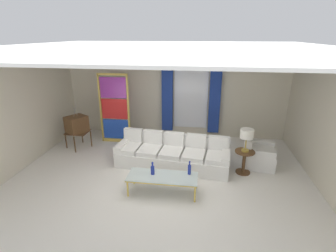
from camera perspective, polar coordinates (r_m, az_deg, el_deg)
The scene contains 16 objects.
ground_plane at distance 6.36m, azimuth -1.71°, elevation -11.67°, with size 16.00×16.00×0.00m, color white.
wall_rear at distance 8.65m, azimuth 1.63°, elevation 7.63°, with size 8.00×0.12×3.00m, color beige.
wall_left at distance 7.74m, azimuth -28.85°, elevation 3.70°, with size 0.12×7.00×3.00m, color beige.
wall_right at distance 6.78m, azimuth 31.29°, elevation 1.29°, with size 0.12×7.00×3.00m, color beige.
ceiling_slab at distance 6.22m, azimuth -0.71°, elevation 17.03°, with size 8.00×7.60×0.04m, color white.
curtained_window at distance 8.40m, azimuth 5.13°, elevation 8.87°, with size 2.00×0.17×2.70m.
couch_white_long at distance 6.87m, azimuth 1.11°, elevation -6.23°, with size 2.99×1.21×0.86m.
coffee_table at distance 5.71m, azimuth -1.22°, elevation -11.26°, with size 1.51×0.57×0.41m.
bottle_blue_decanter at distance 5.71m, azimuth -3.42°, elevation -9.53°, with size 0.08×0.08×0.30m.
bottle_crystal_tall at distance 5.72m, azimuth 4.75°, elevation -9.40°, with size 0.07×0.07×0.32m.
vintage_tv at distance 8.21m, azimuth -19.49°, elevation 0.22°, with size 0.74×0.76×1.35m.
armchair_white at distance 7.26m, azimuth 18.94°, elevation -6.04°, with size 0.95×0.93×0.80m.
stained_glass_divider at distance 8.23m, azimuth -11.70°, elevation 3.42°, with size 0.95×0.05×2.20m.
peacock_figurine at distance 8.06m, azimuth -8.62°, elevation -3.07°, with size 0.44×0.60×0.50m.
round_side_table at distance 6.74m, azimuth 16.42°, elevation -7.18°, with size 0.48×0.48×0.59m.
table_lamp_brass at distance 6.47m, azimuth 16.99°, elevation -1.85°, with size 0.32×0.32×0.57m.
Camera 1 is at (0.95, -5.35, 3.32)m, focal length 27.65 mm.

